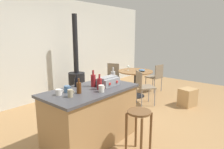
% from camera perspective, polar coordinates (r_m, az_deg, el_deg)
% --- Properties ---
extents(ground_plane, '(8.80, 8.80, 0.00)m').
position_cam_1_polar(ground_plane, '(4.26, 2.14, -12.62)').
color(ground_plane, '#A37A4C').
extents(back_wall, '(8.00, 0.10, 2.70)m').
position_cam_1_polar(back_wall, '(5.67, -17.12, 7.11)').
color(back_wall, beige).
rests_on(back_wall, ground_plane).
extents(kitchen_island, '(1.53, 0.82, 0.89)m').
position_cam_1_polar(kitchen_island, '(3.30, -6.01, -11.61)').
color(kitchen_island, '#A37A4C').
rests_on(kitchen_island, ground_plane).
extents(wooden_stool, '(0.34, 0.34, 0.67)m').
position_cam_1_polar(wooden_stool, '(2.97, 7.74, -13.55)').
color(wooden_stool, brown).
rests_on(wooden_stool, ground_plane).
extents(dining_table, '(0.96, 0.96, 0.74)m').
position_cam_1_polar(dining_table, '(5.59, 6.76, -0.68)').
color(dining_table, black).
rests_on(dining_table, ground_plane).
extents(folding_chair_near, '(0.47, 0.47, 0.85)m').
position_cam_1_polar(folding_chair_near, '(6.16, 12.51, -0.35)').
color(folding_chair_near, '#7F705B').
rests_on(folding_chair_near, ground_plane).
extents(folding_chair_far, '(0.52, 0.52, 0.88)m').
position_cam_1_polar(folding_chair_far, '(5.84, 0.00, -0.39)').
color(folding_chair_far, '#7F705B').
rests_on(folding_chair_far, ground_plane).
extents(folding_chair_left, '(0.56, 0.56, 0.86)m').
position_cam_1_polar(folding_chair_left, '(4.94, 8.97, -3.09)').
color(folding_chair_left, '#7F705B').
rests_on(folding_chair_left, ground_plane).
extents(wood_stove, '(0.44, 0.45, 2.25)m').
position_cam_1_polar(wood_stove, '(5.46, -10.15, -1.28)').
color(wood_stove, black).
rests_on(wood_stove, ground_plane).
extents(toolbox, '(0.37, 0.25, 0.15)m').
position_cam_1_polar(toolbox, '(3.33, -1.19, -1.96)').
color(toolbox, gray).
rests_on(toolbox, kitchen_island).
extents(bottle_0, '(0.08, 0.08, 0.20)m').
position_cam_1_polar(bottle_0, '(3.31, -10.18, -2.12)').
color(bottle_0, black).
rests_on(bottle_0, kitchen_island).
extents(bottle_1, '(0.07, 0.07, 0.22)m').
position_cam_1_polar(bottle_1, '(2.93, -9.51, -3.75)').
color(bottle_1, '#603314').
rests_on(bottle_1, kitchen_island).
extents(bottle_2, '(0.08, 0.08, 0.25)m').
position_cam_1_polar(bottle_2, '(3.09, -3.63, -2.63)').
color(bottle_2, maroon).
rests_on(bottle_2, kitchen_island).
extents(bottle_3, '(0.08, 0.08, 0.27)m').
position_cam_1_polar(bottle_3, '(3.57, 0.30, -0.51)').
color(bottle_3, '#B7B2AD').
rests_on(bottle_3, kitchen_island).
extents(bottle_4, '(0.08, 0.08, 0.27)m').
position_cam_1_polar(bottle_4, '(3.27, -5.44, -1.66)').
color(bottle_4, maroon).
rests_on(bottle_4, kitchen_island).
extents(cup_0, '(0.12, 0.09, 0.10)m').
position_cam_1_polar(cup_0, '(3.03, -12.82, -4.09)').
color(cup_0, '#4C7099').
rests_on(cup_0, kitchen_island).
extents(cup_1, '(0.11, 0.07, 0.11)m').
position_cam_1_polar(cup_1, '(2.79, -11.94, -5.32)').
color(cup_1, tan).
rests_on(cup_1, kitchen_island).
extents(cup_2, '(0.12, 0.09, 0.11)m').
position_cam_1_polar(cup_2, '(2.97, -3.07, -4.06)').
color(cup_2, white).
rests_on(cup_2, kitchen_island).
extents(cup_3, '(0.12, 0.09, 0.09)m').
position_cam_1_polar(cup_3, '(2.92, -15.11, -4.95)').
color(cup_3, white).
rests_on(cup_3, kitchen_island).
extents(wine_glass, '(0.07, 0.07, 0.14)m').
position_cam_1_polar(wine_glass, '(5.58, 4.72, 2.26)').
color(wine_glass, silver).
rests_on(wine_glass, dining_table).
extents(serving_bowl, '(0.18, 0.18, 0.07)m').
position_cam_1_polar(serving_bowl, '(5.47, 8.61, 1.23)').
color(serving_bowl, '#4C7099').
rests_on(serving_bowl, dining_table).
extents(cardboard_box, '(0.46, 0.41, 0.44)m').
position_cam_1_polar(cardboard_box, '(5.24, 20.95, -6.15)').
color(cardboard_box, tan).
rests_on(cardboard_box, ground_plane).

